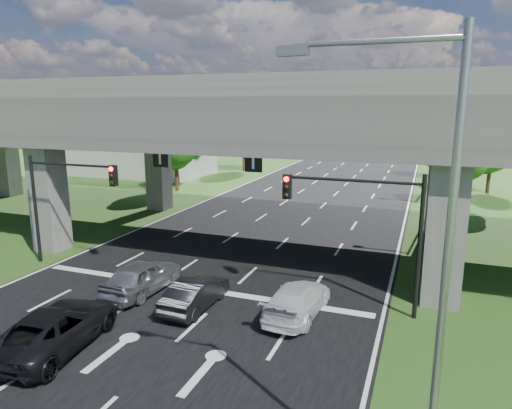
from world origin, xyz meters
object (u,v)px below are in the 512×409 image
Objects in this scene: streetlight_beyond at (430,131)px; signal_right at (365,215)px; car_silver at (143,276)px; car_white at (297,300)px; car_trailing at (56,328)px; signal_left at (64,191)px; car_dark at (196,294)px; streetlight_near at (424,256)px; streetlight_far at (429,141)px.

signal_right is at bearing -93.61° from streetlight_beyond.
signal_right is at bearing -167.71° from car_silver.
car_white is (7.40, 0.24, -0.10)m from car_silver.
car_silver reaches higher than car_trailing.
signal_right is 15.65m from signal_left.
car_silver is at bearing -107.77° from streetlight_beyond.
car_dark is (-6.70, -2.35, -3.49)m from signal_right.
streetlight_near is 1.00× the size of streetlight_far.
signal_right is 1.29× the size of car_white.
streetlight_near reaches higher than signal_right.
car_white is (-4.70, 8.49, -5.14)m from streetlight_near.
car_dark is (-8.97, -38.41, -5.15)m from streetlight_beyond.
car_white is at bearing -175.64° from car_silver.
car_silver is (-9.82, -1.69, -3.38)m from signal_right.
signal_left is at bearing -131.78° from streetlight_far.
signal_right is 10.53m from car_silver.
streetlight_near is 1.85× the size of car_trailing.
car_white is at bearing -149.40° from car_trailing.
car_trailing is at bearing 92.37° from car_silver.
streetlight_beyond is at bearing 63.57° from signal_left.
streetlight_far is 16.00m from streetlight_beyond.
signal_left is at bearing -13.65° from car_silver.
streetlight_beyond is (0.00, 46.00, 0.00)m from streetlight_near.
car_silver is 7.40m from car_white.
car_silver is (-12.10, -37.75, -5.04)m from streetlight_beyond.
streetlight_beyond is 1.85× the size of car_trailing.
streetlight_near is 12.83m from car_dark.
signal_left is 1.11× the size of car_trailing.
signal_left reaches higher than car_trailing.
car_silver reaches higher than car_dark.
car_trailing is at bearing -105.70° from streetlight_beyond.
signal_right is 1.00× the size of signal_left.
car_silver is 5.35m from car_trailing.
streetlight_far is 30.11m from car_trailing.
streetlight_far is at bearing 48.22° from signal_left.
car_white is (-4.70, -21.51, -5.14)m from streetlight_far.
car_dark is at bearing 15.09° from car_white.
signal_right is 4.48m from car_white.
signal_left is 13.75m from car_white.
streetlight_beyond reaches higher than signal_right.
signal_right reaches higher than car_white.
car_trailing is (-7.42, -5.59, 0.07)m from car_white.
car_silver is at bearing 145.70° from streetlight_near.
signal_right is at bearing -96.47° from streetlight_far.
streetlight_near reaches higher than car_white.
streetlight_beyond reaches higher than car_trailing.
streetlight_beyond is 39.96m from car_silver.
streetlight_far is 2.15× the size of car_white.
car_silver reaches higher than car_white.
signal_right is 10.33m from streetlight_near.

